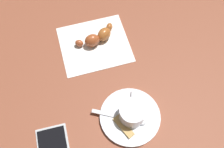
{
  "coord_description": "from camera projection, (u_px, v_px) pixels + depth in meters",
  "views": [
    {
      "loc": [
        0.28,
        -0.0,
        0.59
      ],
      "look_at": [
        -0.02,
        0.01,
        0.02
      ],
      "focal_mm": 42.19,
      "sensor_mm": 36.0,
      "label": 1
    }
  ],
  "objects": [
    {
      "name": "napkin",
      "position": [
        96.0,
        44.0,
        0.71
      ],
      "size": [
        0.2,
        0.21,
        0.0
      ],
      "primitive_type": "cube",
      "rotation": [
        0.0,
        0.0,
        0.23
      ],
      "color": "white",
      "rests_on": "ground"
    },
    {
      "name": "teaspoon",
      "position": [
        129.0,
        118.0,
        0.6
      ],
      "size": [
        0.05,
        0.13,
        0.01
      ],
      "color": "silver",
      "rests_on": "saucer"
    },
    {
      "name": "sugar_packet",
      "position": [
        125.0,
        127.0,
        0.59
      ],
      "size": [
        0.06,
        0.05,
        0.01
      ],
      "primitive_type": "cube",
      "rotation": [
        0.0,
        0.0,
        6.91
      ],
      "color": "tan",
      "rests_on": "saucer"
    },
    {
      "name": "saucer",
      "position": [
        131.0,
        117.0,
        0.61
      ],
      "size": [
        0.14,
        0.14,
        0.01
      ],
      "primitive_type": "cylinder",
      "color": "silver",
      "rests_on": "ground"
    },
    {
      "name": "croissant",
      "position": [
        98.0,
        37.0,
        0.7
      ],
      "size": [
        0.08,
        0.11,
        0.04
      ],
      "color": "#9E4A29",
      "rests_on": "napkin"
    },
    {
      "name": "ground_plane",
      "position": [
        107.0,
        85.0,
        0.65
      ],
      "size": [
        1.8,
        1.8,
        0.0
      ],
      "primitive_type": "plane",
      "color": "brown"
    },
    {
      "name": "espresso_cup",
      "position": [
        133.0,
        112.0,
        0.59
      ],
      "size": [
        0.08,
        0.06,
        0.05
      ],
      "color": "silver",
      "rests_on": "saucer"
    }
  ]
}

